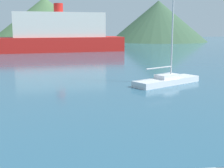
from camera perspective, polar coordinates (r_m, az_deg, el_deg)
name	(u,v)px	position (r m, az deg, el deg)	size (l,w,h in m)	color
sailboat_inner	(167,79)	(24.55, 10.01, 0.92)	(6.18, 3.52, 9.66)	silver
ferry_distant	(59,34)	(57.79, -9.64, 8.93)	(22.94, 7.19, 8.53)	red
hill_east	(45,21)	(81.66, -12.13, 11.18)	(29.68, 29.68, 11.67)	#476B42
hill_far_east	(158,21)	(98.17, 8.44, 11.30)	(29.76, 29.76, 12.26)	#38563D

